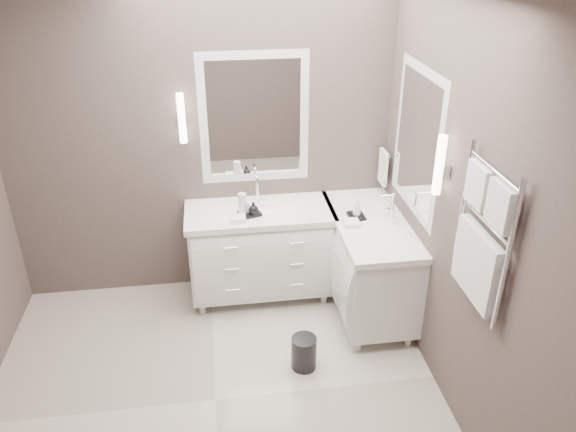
{
  "coord_description": "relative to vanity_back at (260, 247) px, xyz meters",
  "views": [
    {
      "loc": [
        0.1,
        -2.93,
        2.98
      ],
      "look_at": [
        0.62,
        0.7,
        1.05
      ],
      "focal_mm": 35.0,
      "sensor_mm": 36.0,
      "label": 1
    }
  ],
  "objects": [
    {
      "name": "mirror_back",
      "position": [
        -0.0,
        0.26,
        1.06
      ],
      "size": [
        0.9,
        0.02,
        1.1
      ],
      "color": "white",
      "rests_on": "wall_back"
    },
    {
      "name": "vanity_back",
      "position": [
        0.0,
        0.0,
        0.0
      ],
      "size": [
        1.24,
        0.59,
        0.97
      ],
      "color": "white",
      "rests_on": "floor"
    },
    {
      "name": "soap_bottle_c",
      "position": [
        0.76,
        -0.26,
        0.47
      ],
      "size": [
        0.07,
        0.07,
        0.16
      ],
      "primitive_type": "imported",
      "rotation": [
        0.0,
        0.0,
        -0.2
      ],
      "color": "white",
      "rests_on": "amenity_tray_right"
    },
    {
      "name": "towel_bar_corner",
      "position": [
        1.09,
        0.13,
        0.63
      ],
      "size": [
        0.03,
        0.22,
        0.3
      ],
      "color": "white",
      "rests_on": "wall_right"
    },
    {
      "name": "wall_back",
      "position": [
        -0.45,
        0.28,
        0.86
      ],
      "size": [
        3.2,
        0.01,
        2.7
      ],
      "primitive_type": "cube",
      "color": "#4D413D",
      "rests_on": "floor"
    },
    {
      "name": "wall_right",
      "position": [
        1.15,
        -1.23,
        0.86
      ],
      "size": [
        0.01,
        3.0,
        2.7
      ],
      "primitive_type": "cube",
      "color": "#4D413D",
      "rests_on": "floor"
    },
    {
      "name": "towel_ladder",
      "position": [
        1.1,
        -1.63,
        0.91
      ],
      "size": [
        0.06,
        0.58,
        0.9
      ],
      "color": "white",
      "rests_on": "wall_right"
    },
    {
      "name": "mirror_right",
      "position": [
        1.14,
        -0.43,
        1.06
      ],
      "size": [
        0.02,
        0.9,
        1.1
      ],
      "color": "white",
      "rests_on": "wall_right"
    },
    {
      "name": "amenity_tray_back",
      "position": [
        -0.09,
        -0.09,
        0.38
      ],
      "size": [
        0.2,
        0.17,
        0.03
      ],
      "primitive_type": "cube",
      "rotation": [
        0.0,
        0.0,
        0.3
      ],
      "color": "black",
      "rests_on": "vanity_back"
    },
    {
      "name": "sconce_back",
      "position": [
        -0.58,
        0.2,
        1.11
      ],
      "size": [
        0.06,
        0.06,
        0.4
      ],
      "color": "white",
      "rests_on": "wall_back"
    },
    {
      "name": "soap_bottle_a",
      "position": [
        -0.12,
        -0.07,
        0.46
      ],
      "size": [
        0.06,
        0.06,
        0.13
      ],
      "primitive_type": "imported",
      "rotation": [
        0.0,
        0.0,
        -0.0
      ],
      "color": "white",
      "rests_on": "amenity_tray_back"
    },
    {
      "name": "soap_bottle_b",
      "position": [
        -0.06,
        -0.12,
        0.44
      ],
      "size": [
        0.1,
        0.1,
        0.1
      ],
      "primitive_type": "imported",
      "rotation": [
        0.0,
        0.0,
        0.27
      ],
      "color": "black",
      "rests_on": "amenity_tray_back"
    },
    {
      "name": "vanity_right",
      "position": [
        0.88,
        -0.33,
        0.0
      ],
      "size": [
        0.59,
        1.24,
        0.97
      ],
      "color": "white",
      "rests_on": "floor"
    },
    {
      "name": "sconce_right",
      "position": [
        1.08,
        -1.01,
        1.11
      ],
      "size": [
        0.06,
        0.06,
        0.4
      ],
      "color": "white",
      "rests_on": "wall_right"
    },
    {
      "name": "floor",
      "position": [
        -0.45,
        -1.23,
        -0.49
      ],
      "size": [
        3.2,
        3.0,
        0.01
      ],
      "primitive_type": "cube",
      "color": "beige",
      "rests_on": "ground"
    },
    {
      "name": "amenity_tray_right",
      "position": [
        0.76,
        -0.26,
        0.38
      ],
      "size": [
        0.13,
        0.17,
        0.03
      ],
      "primitive_type": "cube",
      "rotation": [
        0.0,
        0.0,
        0.04
      ],
      "color": "black",
      "rests_on": "vanity_right"
    },
    {
      "name": "waste_bin",
      "position": [
        0.22,
        -0.98,
        -0.35
      ],
      "size": [
        0.2,
        0.2,
        0.26
      ],
      "primitive_type": "cylinder",
      "rotation": [
        0.0,
        0.0,
        -0.06
      ],
      "color": "black",
      "rests_on": "floor"
    },
    {
      "name": "water_bottle",
      "position": [
        -0.14,
        -0.09,
        0.46
      ],
      "size": [
        0.08,
        0.08,
        0.2
      ],
      "primitive_type": "cylinder",
      "rotation": [
        0.0,
        0.0,
        0.2
      ],
      "color": "silver",
      "rests_on": "vanity_back"
    }
  ]
}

